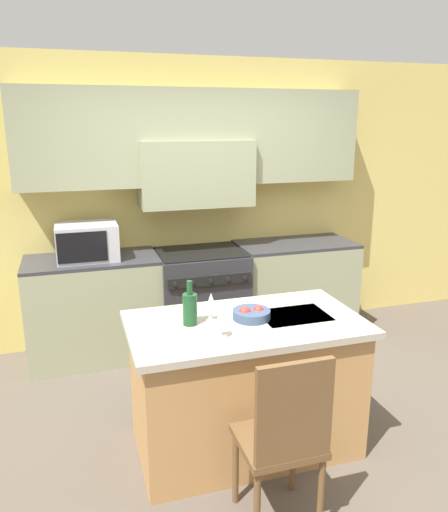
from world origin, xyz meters
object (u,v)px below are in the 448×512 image
at_px(wine_bottle, 190,308).
at_px(wine_glass_near, 221,317).
at_px(microwave, 87,241).
at_px(fruit_bowl, 251,314).
at_px(wine_glass_far, 211,302).
at_px(range_stove, 201,299).
at_px(island_chair, 285,435).

bearing_deg(wine_bottle, wine_glass_near, -60.75).
height_order(microwave, fruit_bowl, microwave).
xyz_separation_m(wine_glass_near, wine_glass_far, (0.01, 0.26, 0.00)).
distance_m(range_stove, microwave, 1.19).
bearing_deg(fruit_bowl, wine_glass_near, -141.66).
height_order(island_chair, wine_glass_far, wine_glass_far).
xyz_separation_m(range_stove, wine_glass_far, (-0.32, -1.54, 0.55)).
bearing_deg(island_chair, wine_bottle, 110.74).
bearing_deg(wine_glass_far, wine_bottle, -171.83).
bearing_deg(wine_glass_near, island_chair, -73.17).
distance_m(microwave, island_chair, 2.57).
bearing_deg(range_stove, island_chair, -94.04).
relative_size(microwave, island_chair, 0.51).
distance_m(microwave, wine_bottle, 1.67).
bearing_deg(microwave, wine_glass_far, -66.14).
bearing_deg(island_chair, microwave, 109.66).
height_order(microwave, wine_glass_near, microwave).
bearing_deg(island_chair, range_stove, 85.96).
height_order(wine_bottle, wine_glass_near, wine_bottle).
distance_m(island_chair, fruit_bowl, 0.85).
distance_m(wine_bottle, wine_glass_near, 0.27).
relative_size(microwave, fruit_bowl, 2.16).
bearing_deg(wine_glass_far, fruit_bowl, -10.47).
height_order(wine_glass_near, fruit_bowl, wine_glass_near).
bearing_deg(microwave, fruit_bowl, -59.57).
height_order(wine_bottle, fruit_bowl, wine_bottle).
relative_size(range_stove, wine_glass_near, 5.13).
xyz_separation_m(microwave, wine_bottle, (0.55, -1.57, -0.10)).
xyz_separation_m(wine_glass_near, fruit_bowl, (0.26, 0.21, -0.09)).
relative_size(range_stove, microwave, 1.81).
relative_size(island_chair, fruit_bowl, 4.26).
bearing_deg(wine_glass_far, island_chair, -78.96).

